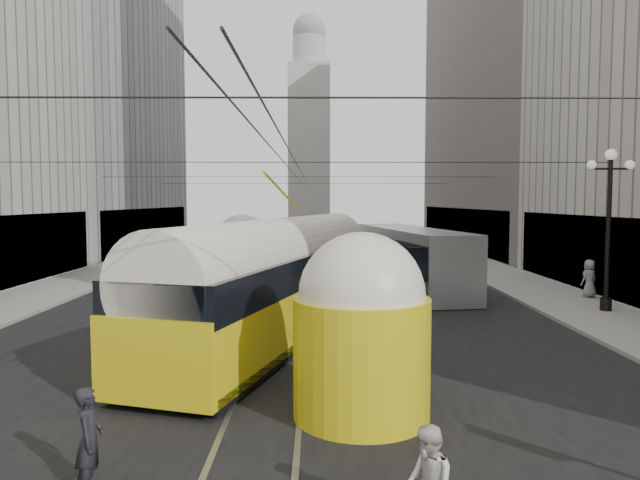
{
  "coord_description": "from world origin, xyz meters",
  "views": [
    {
      "loc": [
        1.11,
        -4.33,
        4.52
      ],
      "look_at": [
        1.22,
        15.87,
        3.11
      ],
      "focal_mm": 32.0,
      "sensor_mm": 36.0,
      "label": 1
    }
  ],
  "objects_px": {
    "streetcar": "(279,278)",
    "pedestrian_sidewalk_right": "(589,278)",
    "city_bus": "(410,256)",
    "pedestrian_crossing_a": "(89,440)"
  },
  "relations": [
    {
      "from": "streetcar",
      "to": "pedestrian_sidewalk_right",
      "type": "distance_m",
      "value": 15.08
    },
    {
      "from": "city_bus",
      "to": "pedestrian_sidewalk_right",
      "type": "height_order",
      "value": "city_bus"
    },
    {
      "from": "streetcar",
      "to": "pedestrian_crossing_a",
      "type": "height_order",
      "value": "streetcar"
    },
    {
      "from": "streetcar",
      "to": "city_bus",
      "type": "bearing_deg",
      "value": 59.26
    },
    {
      "from": "city_bus",
      "to": "pedestrian_sidewalk_right",
      "type": "bearing_deg",
      "value": -25.7
    },
    {
      "from": "pedestrian_crossing_a",
      "to": "pedestrian_sidewalk_right",
      "type": "xyz_separation_m",
      "value": [
        15.8,
        16.88,
        0.16
      ]
    },
    {
      "from": "pedestrian_crossing_a",
      "to": "pedestrian_sidewalk_right",
      "type": "height_order",
      "value": "pedestrian_sidewalk_right"
    },
    {
      "from": "streetcar",
      "to": "pedestrian_sidewalk_right",
      "type": "height_order",
      "value": "streetcar"
    },
    {
      "from": "city_bus",
      "to": "pedestrian_crossing_a",
      "type": "height_order",
      "value": "city_bus"
    },
    {
      "from": "streetcar",
      "to": "city_bus",
      "type": "height_order",
      "value": "streetcar"
    }
  ]
}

